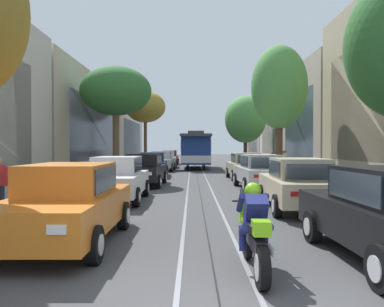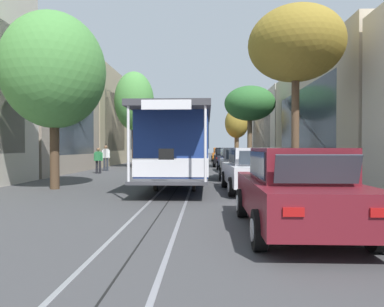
% 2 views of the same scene
% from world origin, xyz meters
% --- Properties ---
extents(ground_plane, '(160.00, 160.00, 0.00)m').
position_xyz_m(ground_plane, '(0.00, 19.90, 0.00)').
color(ground_plane, '#424244').
extents(trolley_track_rails, '(1.14, 57.74, 0.01)m').
position_xyz_m(trolley_track_rails, '(0.00, 22.87, 0.00)').
color(trolley_track_rails, gray).
rests_on(trolley_track_rails, ground).
extents(building_facade_left, '(5.09, 49.44, 7.11)m').
position_xyz_m(building_facade_left, '(-9.42, 21.76, 3.44)').
color(building_facade_left, beige).
rests_on(building_facade_left, ground).
extents(building_facade_right, '(5.63, 49.44, 9.14)m').
position_xyz_m(building_facade_right, '(9.61, 21.87, 4.29)').
color(building_facade_right, beige).
rests_on(building_facade_right, ground).
extents(parked_car_orange_near_left, '(2.00, 4.36, 1.58)m').
position_xyz_m(parked_car_orange_near_left, '(-2.81, 3.68, 0.80)').
color(parked_car_orange_near_left, orange).
rests_on(parked_car_orange_near_left, ground).
extents(parked_car_white_second_left, '(2.02, 4.37, 1.58)m').
position_xyz_m(parked_car_white_second_left, '(-3.01, 9.64, 0.80)').
color(parked_car_white_second_left, silver).
rests_on(parked_car_white_second_left, ground).
extents(parked_car_black_mid_left, '(2.10, 4.40, 1.58)m').
position_xyz_m(parked_car_black_mid_left, '(-2.73, 15.09, 0.80)').
color(parked_car_black_mid_left, black).
rests_on(parked_car_black_mid_left, ground).
extents(parked_car_navy_fourth_left, '(2.11, 4.41, 1.58)m').
position_xyz_m(parked_car_navy_fourth_left, '(-2.95, 21.21, 0.80)').
color(parked_car_navy_fourth_left, '#19234C').
rests_on(parked_car_navy_fourth_left, ground).
extents(parked_car_silver_fifth_left, '(2.08, 4.40, 1.58)m').
position_xyz_m(parked_car_silver_fifth_left, '(-2.78, 26.95, 0.80)').
color(parked_car_silver_fifth_left, '#B7B7BC').
rests_on(parked_car_silver_fifth_left, ground).
extents(parked_car_white_sixth_left, '(2.11, 4.41, 1.58)m').
position_xyz_m(parked_car_white_sixth_left, '(-2.78, 32.34, 0.80)').
color(parked_car_white_sixth_left, silver).
rests_on(parked_car_white_sixth_left, ground).
extents(parked_car_maroon_far_left, '(2.01, 4.37, 1.58)m').
position_xyz_m(parked_car_maroon_far_left, '(-2.80, 38.39, 0.80)').
color(parked_car_maroon_far_left, maroon).
rests_on(parked_car_maroon_far_left, ground).
extents(parked_car_beige_second_right, '(2.11, 4.41, 1.58)m').
position_xyz_m(parked_car_beige_second_right, '(2.91, 7.70, 0.80)').
color(parked_car_beige_second_right, '#C1B28E').
rests_on(parked_car_beige_second_right, ground).
extents(parked_car_silver_mid_right, '(2.12, 4.41, 1.58)m').
position_xyz_m(parked_car_silver_mid_right, '(2.78, 13.58, 0.80)').
color(parked_car_silver_mid_right, '#B7B7BC').
rests_on(parked_car_silver_mid_right, ground).
extents(parked_car_beige_fourth_right, '(2.07, 4.39, 1.58)m').
position_xyz_m(parked_car_beige_fourth_right, '(2.85, 18.83, 0.80)').
color(parked_car_beige_fourth_right, '#C1B28E').
rests_on(parked_car_beige_fourth_right, ground).
extents(street_tree_kerb_left_second, '(3.95, 3.55, 6.39)m').
position_xyz_m(street_tree_kerb_left_second, '(-4.56, 17.26, 4.99)').
color(street_tree_kerb_left_second, brown).
rests_on(street_tree_kerb_left_second, ground).
extents(street_tree_kerb_left_mid, '(3.70, 3.99, 7.07)m').
position_xyz_m(street_tree_kerb_left_mid, '(-4.62, 31.06, 5.60)').
color(street_tree_kerb_left_mid, brown).
rests_on(street_tree_kerb_left_mid, ground).
extents(street_tree_kerb_right_second, '(3.09, 3.14, 7.57)m').
position_xyz_m(street_tree_kerb_right_second, '(4.50, 17.27, 5.21)').
color(street_tree_kerb_right_second, '#4C3826').
rests_on(street_tree_kerb_right_second, ground).
extents(street_tree_kerb_right_mid, '(3.85, 4.11, 6.71)m').
position_xyz_m(street_tree_kerb_right_mid, '(4.67, 31.78, 4.50)').
color(street_tree_kerb_right_mid, '#4C3826').
rests_on(street_tree_kerb_right_mid, ground).
extents(cable_car_trolley, '(2.61, 9.14, 3.28)m').
position_xyz_m(cable_car_trolley, '(0.00, 30.21, 1.66)').
color(cable_car_trolley, navy).
rests_on(cable_car_trolley, ground).
extents(motorcycle_with_rider, '(0.56, 1.99, 1.37)m').
position_xyz_m(motorcycle_with_rider, '(0.61, 1.90, 0.65)').
color(motorcycle_with_rider, black).
rests_on(motorcycle_with_rider, ground).
extents(pedestrian_on_right_pavement, '(0.55, 0.39, 1.74)m').
position_xyz_m(pedestrian_on_right_pavement, '(5.71, 21.06, 0.98)').
color(pedestrian_on_right_pavement, '#282D38').
rests_on(pedestrian_on_right_pavement, ground).
extents(pedestrian_crossing_far, '(0.55, 0.41, 1.58)m').
position_xyz_m(pedestrian_crossing_far, '(5.46, 23.62, 0.89)').
color(pedestrian_crossing_far, black).
rests_on(pedestrian_crossing_far, ground).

